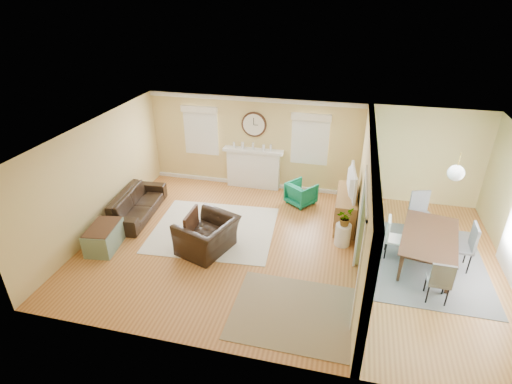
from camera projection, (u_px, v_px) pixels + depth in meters
floor at (288, 250)px, 8.86m from camera, size 9.00×9.00×0.00m
wall_back at (308, 148)px, 10.85m from camera, size 9.00×0.02×2.60m
wall_front at (256, 296)px, 5.67m from camera, size 9.00×0.02×2.60m
wall_left at (97, 177)px, 9.19m from camera, size 0.02×6.00×2.60m
ceiling at (293, 139)px, 7.66m from camera, size 9.00×6.00×0.02m
partition at (365, 198)px, 8.16m from camera, size 0.17×6.00×2.60m
fireplace at (253, 168)px, 11.38m from camera, size 1.70×0.30×1.17m
wall_clock at (254, 124)px, 10.88m from camera, size 0.70×0.07×0.70m
window_left at (201, 127)px, 11.28m from camera, size 1.05×0.13×1.42m
window_right at (310, 136)px, 10.63m from camera, size 1.05×0.13×1.42m
pendant at (456, 173)px, 7.22m from camera, size 0.30×0.30×0.55m
rug_cream at (214, 229)px, 9.59m from camera, size 3.02×2.66×0.02m
rug_jute at (294, 312)px, 7.15m from camera, size 2.23×1.83×0.01m
rug_grey at (426, 262)px, 8.45m from camera, size 2.36×2.95×0.01m
sofa at (137, 204)px, 10.08m from camera, size 1.02×2.18×0.62m
eames_chair at (207, 236)px, 8.67m from camera, size 1.36×1.46×0.77m
green_chair at (301, 193)px, 10.61m from camera, size 0.92×0.93×0.61m
trunk at (104, 237)px, 8.82m from camera, size 0.70×1.01×0.54m
credenza at (346, 209)px, 9.69m from camera, size 0.50×1.48×0.80m
tv at (348, 182)px, 9.36m from camera, size 0.26×1.14×0.65m
garden_stool at (343, 235)px, 8.93m from camera, size 0.35×0.35×0.51m
potted_plant at (345, 217)px, 8.72m from camera, size 0.41×0.44×0.40m
dining_table at (429, 249)px, 8.30m from camera, size 1.40×2.08×0.67m
dining_chair_n at (422, 211)px, 9.21m from camera, size 0.56×0.56×1.01m
dining_chair_s at (439, 276)px, 7.23m from camera, size 0.41×0.41×0.91m
dining_chair_w at (396, 235)px, 8.41m from camera, size 0.43×0.43×0.91m
dining_chair_e at (462, 243)px, 8.04m from camera, size 0.47×0.47×1.03m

